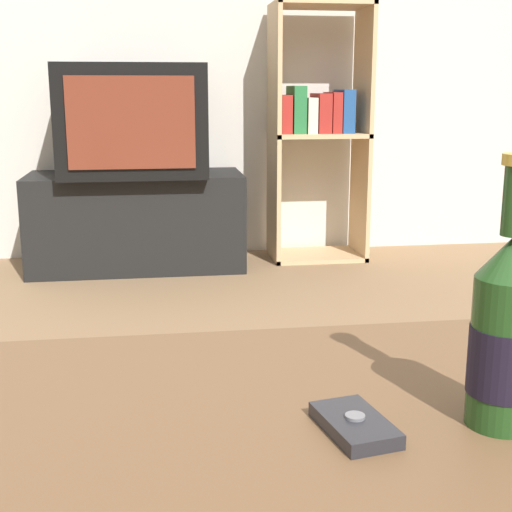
% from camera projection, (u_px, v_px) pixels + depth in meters
% --- Properties ---
extents(tv_stand, '(0.96, 0.42, 0.43)m').
position_uv_depth(tv_stand, '(137.00, 221.00, 3.25)').
color(tv_stand, black).
rests_on(tv_stand, ground_plane).
extents(television, '(0.63, 0.57, 0.48)m').
position_uv_depth(television, '(133.00, 120.00, 3.14)').
color(television, black).
rests_on(television, tv_stand).
extents(bookshelf, '(0.45, 0.30, 1.19)m').
position_uv_depth(bookshelf, '(317.00, 127.00, 3.35)').
color(bookshelf, tan).
rests_on(bookshelf, ground_plane).
extents(beer_bottle, '(0.07, 0.07, 0.25)m').
position_uv_depth(beer_bottle, '(506.00, 333.00, 0.65)').
color(beer_bottle, '#1E4219').
rests_on(beer_bottle, coffee_table).
extents(cell_phone, '(0.07, 0.10, 0.02)m').
position_uv_depth(cell_phone, '(355.00, 425.00, 0.66)').
color(cell_phone, '#232328').
rests_on(cell_phone, coffee_table).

